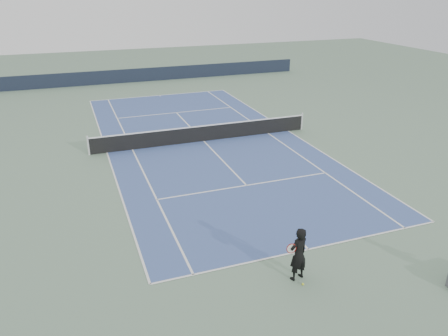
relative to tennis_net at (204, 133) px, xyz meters
name	(u,v)px	position (x,y,z in m)	size (l,w,h in m)	color
ground	(204,141)	(0.00, 0.00, -0.50)	(80.00, 80.00, 0.00)	slate
court_surface	(204,141)	(0.00, 0.00, -0.50)	(10.97, 23.77, 0.01)	#3D5490
tennis_net	(204,133)	(0.00, 0.00, 0.00)	(12.90, 0.10, 1.07)	silver
windscreen_far	(145,75)	(0.00, 17.88, 0.10)	(30.00, 0.25, 1.20)	black
tennis_player	(298,254)	(-1.15, -13.13, 0.38)	(0.83, 0.63, 1.77)	black
tennis_ball	(303,284)	(-1.13, -13.50, -0.47)	(0.07, 0.07, 0.07)	yellow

